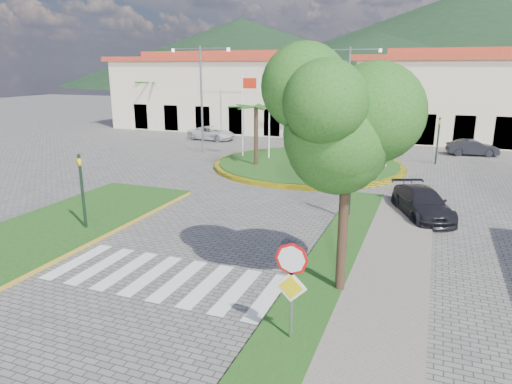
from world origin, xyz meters
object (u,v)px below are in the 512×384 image
(car_side_right, at_px, (422,203))
(roundabout_island, at_px, (308,164))
(deciduous_tree, at_px, (349,118))
(car_dark_a, at_px, (336,140))
(stop_sign, at_px, (291,277))
(white_van, at_px, (211,133))
(car_dark_b, at_px, (472,148))

(car_side_right, bearing_deg, roundabout_island, 108.73)
(deciduous_tree, height_order, car_dark_a, deciduous_tree)
(stop_sign, bearing_deg, deciduous_tree, 78.82)
(white_van, bearing_deg, roundabout_island, -118.97)
(stop_sign, relative_size, car_dark_a, 0.78)
(stop_sign, xyz_separation_m, car_dark_a, (-4.80, 28.69, -1.21))
(stop_sign, distance_m, white_van, 32.40)
(deciduous_tree, distance_m, white_van, 30.46)
(car_dark_a, bearing_deg, deciduous_tree, -154.46)
(white_van, xyz_separation_m, car_side_right, (18.79, -16.50, 0.02))
(stop_sign, xyz_separation_m, car_side_right, (2.60, 11.54, -1.16))
(white_van, relative_size, car_dark_a, 1.29)
(white_van, height_order, car_dark_b, white_van)
(roundabout_island, height_order, stop_sign, roundabout_island)
(car_dark_a, bearing_deg, car_side_right, -143.01)
(white_van, height_order, car_side_right, car_side_right)
(car_dark_b, bearing_deg, car_side_right, 159.83)
(car_dark_a, relative_size, car_dark_b, 0.93)
(deciduous_tree, bearing_deg, roundabout_island, 107.91)
(car_side_right, bearing_deg, car_dark_b, 57.08)
(roundabout_island, distance_m, car_dark_b, 13.45)
(roundabout_island, relative_size, deciduous_tree, 1.87)
(roundabout_island, relative_size, car_side_right, 2.90)
(stop_sign, distance_m, car_side_right, 11.89)
(stop_sign, height_order, deciduous_tree, deciduous_tree)
(stop_sign, bearing_deg, car_dark_b, 78.77)
(roundabout_island, bearing_deg, deciduous_tree, -72.09)
(roundabout_island, relative_size, car_dark_b, 3.48)
(stop_sign, distance_m, car_dark_b, 28.97)
(stop_sign, distance_m, car_dark_a, 29.11)
(roundabout_island, relative_size, car_dark_a, 3.72)
(car_side_right, bearing_deg, deciduous_tree, -125.93)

